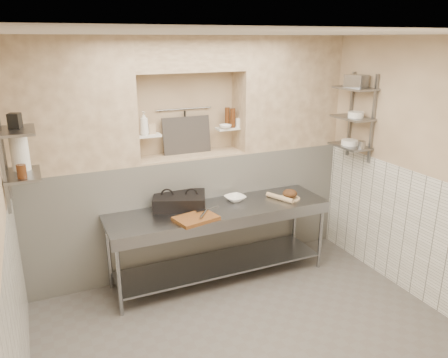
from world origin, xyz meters
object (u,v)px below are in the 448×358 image
rolling_pin (280,198)px  prep_table (220,229)px  mixing_bowl (235,198)px  bread_loaf (290,194)px  panini_press (180,201)px  cutting_board (196,218)px  bottle_soap (144,123)px  jug_left (20,153)px  bowl_alcove (225,127)px

rolling_pin → prep_table: bearing=177.2°
mixing_bowl → bread_loaf: (0.63, -0.22, 0.04)m
panini_press → bread_loaf: bearing=9.2°
cutting_board → rolling_pin: 1.16m
prep_table → bottle_soap: bottle_soap is taller
panini_press → rolling_pin: bearing=8.7°
rolling_pin → jug_left: 2.89m
bread_loaf → cutting_board: bearing=-173.3°
rolling_pin → jug_left: bearing=179.6°
prep_table → rolling_pin: bearing=-2.8°
mixing_bowl → prep_table: bearing=-149.5°
jug_left → prep_table: bearing=0.5°
bottle_soap → panini_press: bearing=-50.5°
cutting_board → mixing_bowl: 0.74m
panini_press → mixing_bowl: panini_press is taller
cutting_board → bowl_alcove: size_ratio=2.94×
cutting_board → mixing_bowl: (0.64, 0.37, 0.01)m
jug_left → bottle_soap: bearing=24.1°
prep_table → cutting_board: size_ratio=5.89×
jug_left → mixing_bowl: bearing=4.5°
bowl_alcove → panini_press: bearing=-157.3°
panini_press → jug_left: (-1.58, -0.24, 0.79)m
mixing_bowl → rolling_pin: mixing_bowl is taller
prep_table → bowl_alcove: bowl_alcove is taller
jug_left → bread_loaf: bearing=-0.7°
bowl_alcove → bread_loaf: bearing=-43.7°
prep_table → mixing_bowl: size_ratio=10.85×
prep_table → cutting_board: 0.51m
prep_table → cutting_board: (-0.37, -0.21, 0.28)m
cutting_board → rolling_pin: rolling_pin is taller
prep_table → bottle_soap: 1.50m
cutting_board → rolling_pin: bearing=8.3°
rolling_pin → bread_loaf: bread_loaf is taller
bread_loaf → bowl_alcove: 1.13m
rolling_pin → bottle_soap: (-1.47, 0.60, 0.92)m
prep_table → panini_press: (-0.41, 0.22, 0.34)m
panini_press → mixing_bowl: size_ratio=2.91×
prep_table → panini_press: bearing=151.7°
rolling_pin → bowl_alcove: bowl_alcove is taller
panini_press → bowl_alcove: bearing=43.7°
jug_left → rolling_pin: bearing=-0.4°
prep_table → jug_left: 2.28m
cutting_board → bread_loaf: bearing=6.7°
bottle_soap → jug_left: bearing=-155.9°
prep_table → bottle_soap: (-0.69, 0.56, 1.20)m
bread_loaf → jug_left: size_ratio=0.56×
bottle_soap → bowl_alcove: 1.00m
bottle_soap → cutting_board: bearing=-67.2°
prep_table → panini_press: panini_press is taller
bread_loaf → jug_left: (-2.89, 0.04, 0.80)m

